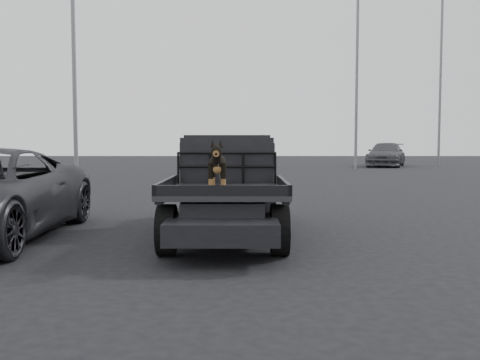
{
  "coord_description": "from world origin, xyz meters",
  "views": [
    {
      "loc": [
        0.25,
        -7.24,
        1.66
      ],
      "look_at": [
        0.22,
        -0.23,
        1.17
      ],
      "focal_mm": 40.0,
      "sensor_mm": 36.0,
      "label": 1
    }
  ],
  "objects_px": {
    "distant_car_b": "(386,155)",
    "floodlight_far": "(441,56)",
    "floodlight_mid": "(357,43)",
    "dog": "(218,168)",
    "flatbed_ute": "(226,210)"
  },
  "relations": [
    {
      "from": "distant_car_b",
      "to": "floodlight_mid",
      "type": "height_order",
      "value": "floodlight_mid"
    },
    {
      "from": "floodlight_mid",
      "to": "floodlight_far",
      "type": "distance_m",
      "value": 9.37
    },
    {
      "from": "distant_car_b",
      "to": "floodlight_far",
      "type": "bearing_deg",
      "value": 43.51
    },
    {
      "from": "flatbed_ute",
      "to": "floodlight_far",
      "type": "distance_m",
      "value": 34.15
    },
    {
      "from": "distant_car_b",
      "to": "floodlight_mid",
      "type": "relative_size",
      "value": 0.39
    },
    {
      "from": "dog",
      "to": "distant_car_b",
      "type": "distance_m",
      "value": 31.6
    },
    {
      "from": "flatbed_ute",
      "to": "floodlight_far",
      "type": "height_order",
      "value": "floodlight_far"
    },
    {
      "from": "floodlight_far",
      "to": "floodlight_mid",
      "type": "bearing_deg",
      "value": -141.53
    },
    {
      "from": "distant_car_b",
      "to": "floodlight_far",
      "type": "distance_m",
      "value": 8.55
    },
    {
      "from": "flatbed_ute",
      "to": "dog",
      "type": "xyz_separation_m",
      "value": [
        -0.08,
        -1.78,
        0.83
      ]
    },
    {
      "from": "dog",
      "to": "distant_car_b",
      "type": "xyz_separation_m",
      "value": [
        10.47,
        29.81,
        -0.46
      ]
    },
    {
      "from": "flatbed_ute",
      "to": "dog",
      "type": "height_order",
      "value": "dog"
    },
    {
      "from": "floodlight_far",
      "to": "distant_car_b",
      "type": "bearing_deg",
      "value": -157.12
    },
    {
      "from": "distant_car_b",
      "to": "floodlight_far",
      "type": "height_order",
      "value": "floodlight_far"
    },
    {
      "from": "flatbed_ute",
      "to": "distant_car_b",
      "type": "distance_m",
      "value": 29.9
    }
  ]
}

